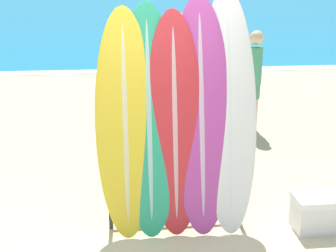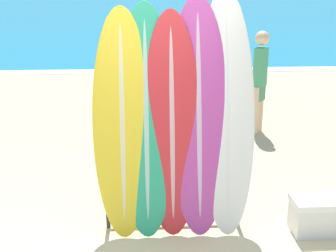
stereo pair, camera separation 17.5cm
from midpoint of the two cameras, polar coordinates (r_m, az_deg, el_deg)
name	(u,v)px [view 2 (the right image)]	position (r m, az deg, el deg)	size (l,w,h in m)	color
ocean_water	(137,5)	(41.59, -3.72, 14.46)	(120.00, 60.00, 0.01)	teal
surfboard_rack	(173,187)	(4.64, 1.75, -7.43)	(1.34, 0.04, 0.78)	#28282D
surfboard_slot_0	(122,123)	(4.42, -4.45, 0.31)	(0.57, 0.58, 2.16)	yellow
surfboard_slot_1	(146,120)	(4.43, -1.54, 0.67)	(0.57, 0.61, 2.20)	#289E70
surfboard_slot_2	(172,124)	(4.44, 1.61, 0.24)	(0.56, 0.54, 2.13)	red
surfboard_slot_3	(199,116)	(4.48, 4.88, 1.20)	(0.59, 0.64, 2.26)	#B23D8E
surfboard_slot_4	(227,112)	(4.54, 8.25, 1.65)	(0.55, 0.68, 2.31)	silver
person_near_water	(188,56)	(8.90, 3.08, 8.47)	(0.30, 0.24, 1.77)	#A87A5B
person_mid_beach	(260,79)	(7.46, 11.79, 5.67)	(0.26, 0.28, 1.62)	beige
person_far_left	(129,64)	(8.22, -4.15, 7.60)	(0.24, 0.29, 1.75)	tan
cooler_box	(321,215)	(4.90, 19.15, -10.21)	(0.58, 0.33, 0.36)	silver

